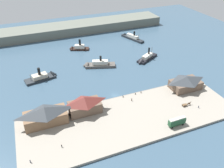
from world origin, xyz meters
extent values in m
plane|color=#385166|center=(0.00, 0.00, 0.00)|extent=(320.00, 320.00, 0.00)
cube|color=gray|center=(0.00, -22.00, 0.60)|extent=(110.00, 36.00, 1.20)
cube|color=slate|center=(0.00, -3.60, 0.50)|extent=(110.00, 0.80, 1.00)
cube|color=brown|center=(-40.13, -10.01, 4.13)|extent=(20.17, 9.71, 5.87)
pyramid|color=#33383D|center=(-40.13, -10.01, 8.76)|extent=(20.58, 10.19, 3.39)
cube|color=brown|center=(-20.41, -9.06, 4.02)|extent=(16.27, 8.91, 5.64)
pyramid|color=maroon|center=(-20.41, -9.06, 8.55)|extent=(16.60, 9.35, 3.43)
cube|color=brown|center=(40.90, -10.32, 3.69)|extent=(17.47, 10.53, 4.98)
pyramid|color=#33383D|center=(40.90, -10.32, 7.67)|extent=(17.82, 11.06, 2.97)
cube|color=#1E4C2D|center=(17.34, -35.37, 3.60)|extent=(8.64, 2.29, 3.00)
cube|color=beige|center=(17.34, -35.37, 5.35)|extent=(8.29, 1.60, 0.50)
cylinder|color=black|center=(20.37, -34.23, 1.65)|extent=(0.90, 0.18, 0.90)
cylinder|color=black|center=(20.37, -36.52, 1.65)|extent=(0.90, 0.18, 0.90)
cylinder|color=black|center=(14.32, -34.23, 1.65)|extent=(0.90, 0.18, 0.90)
cylinder|color=black|center=(14.32, -36.52, 1.65)|extent=(0.90, 0.18, 0.90)
cube|color=brown|center=(30.21, -24.51, 2.05)|extent=(2.63, 1.32, 0.50)
cylinder|color=#4C3828|center=(29.42, -23.85, 1.80)|extent=(1.20, 0.10, 1.20)
cylinder|color=#4C3828|center=(29.42, -25.17, 1.80)|extent=(1.20, 0.10, 1.20)
ellipsoid|color=#473323|center=(32.93, -24.51, 2.30)|extent=(2.00, 0.70, 0.90)
ellipsoid|color=#473323|center=(34.03, -24.51, 2.85)|extent=(0.70, 0.32, 0.44)
cylinder|color=#473323|center=(33.53, -24.31, 1.70)|extent=(0.16, 0.16, 1.00)
cylinder|color=#473323|center=(33.53, -24.71, 1.70)|extent=(0.16, 0.16, 1.00)
cylinder|color=#473323|center=(32.33, -24.31, 1.70)|extent=(0.16, 0.16, 1.00)
cylinder|color=#473323|center=(32.33, -24.71, 1.70)|extent=(0.16, 0.16, 1.00)
cylinder|color=#4C3D33|center=(5.96, -9.79, 1.94)|extent=(0.43, 0.43, 1.48)
sphere|color=#CCA889|center=(5.96, -9.79, 2.82)|extent=(0.27, 0.27, 0.27)
cylinder|color=#33384C|center=(36.11, -28.50, 1.85)|extent=(0.38, 0.38, 1.29)
sphere|color=#CCA889|center=(36.11, -28.50, 2.61)|extent=(0.24, 0.24, 0.24)
cylinder|color=#232328|center=(-36.47, -28.30, 1.89)|extent=(0.40, 0.40, 1.38)
sphere|color=#CCA889|center=(-36.47, -28.30, 2.70)|extent=(0.25, 0.25, 0.25)
cylinder|color=#33384C|center=(-49.75, -31.62, 1.89)|extent=(0.40, 0.40, 1.38)
sphere|color=#CCA889|center=(-49.75, -31.62, 2.70)|extent=(0.25, 0.25, 0.25)
cylinder|color=black|center=(2.93, -4.93, 1.65)|extent=(0.44, 0.44, 0.90)
cylinder|color=black|center=(10.55, -5.12, 1.65)|extent=(0.44, 0.44, 0.90)
cylinder|color=black|center=(14.31, -5.03, 1.65)|extent=(0.44, 0.44, 0.90)
cube|color=black|center=(39.95, 33.61, 0.77)|extent=(19.96, 14.53, 1.55)
cone|color=black|center=(31.35, 28.85, 0.77)|extent=(5.60, 6.23, 5.17)
cube|color=beige|center=(39.95, 33.61, 2.67)|extent=(10.55, 7.98, 2.25)
cylinder|color=black|center=(41.34, 34.38, 6.23)|extent=(1.29, 1.29, 4.87)
cylinder|color=brown|center=(45.10, 36.46, 4.62)|extent=(0.24, 0.24, 6.16)
cube|color=#514C47|center=(3.61, 35.98, 0.90)|extent=(21.85, 12.46, 1.81)
cone|color=#514C47|center=(-6.34, 39.20, 0.90)|extent=(5.34, 6.58, 5.70)
cube|color=beige|center=(3.61, 35.98, 3.21)|extent=(11.42, 6.92, 2.81)
cylinder|color=black|center=(4.00, 35.85, 6.33)|extent=(1.46, 1.46, 3.43)
cylinder|color=brown|center=(9.58, 34.05, 3.84)|extent=(0.24, 0.24, 4.06)
cube|color=black|center=(-2.36, 68.99, 0.65)|extent=(15.53, 10.23, 1.31)
cone|color=black|center=(-9.17, 71.60, 0.65)|extent=(4.18, 5.44, 4.82)
cube|color=beige|center=(-2.36, 68.99, 2.68)|extent=(8.50, 6.36, 2.75)
cylinder|color=black|center=(-1.97, 68.84, 6.36)|extent=(1.68, 1.68, 4.59)
cube|color=#23282D|center=(-38.01, 33.52, 0.71)|extent=(19.88, 10.27, 1.42)
cone|color=#23282D|center=(-28.71, 35.30, 0.71)|extent=(4.50, 6.68, 6.15)
cube|color=#B2A893|center=(-38.01, 33.52, 2.65)|extent=(9.95, 6.50, 2.46)
cylinder|color=black|center=(-37.89, 33.54, 6.16)|extent=(1.72, 1.72, 4.55)
cylinder|color=brown|center=(-43.58, 32.45, 3.47)|extent=(0.24, 0.24, 4.10)
cube|color=#23282D|center=(46.79, 72.72, 0.86)|extent=(12.69, 23.79, 1.73)
cone|color=#23282D|center=(42.55, 83.80, 0.86)|extent=(5.32, 5.44, 4.06)
cube|color=silver|center=(46.79, 72.72, 3.03)|extent=(6.63, 11.86, 2.60)
cylinder|color=black|center=(47.47, 70.93, 6.09)|extent=(1.52, 1.52, 3.53)
cylinder|color=brown|center=(49.33, 66.06, 4.24)|extent=(0.24, 0.24, 5.03)
cube|color=#60665B|center=(0.00, 110.00, 4.00)|extent=(180.00, 24.00, 8.00)
camera|label=1|loc=(-41.55, -99.49, 77.93)|focal=36.75mm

